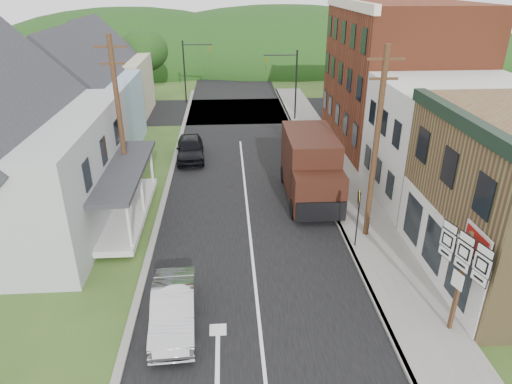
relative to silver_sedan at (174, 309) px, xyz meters
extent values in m
plane|color=#2D4719|center=(3.06, 2.20, -0.71)|extent=(120.00, 120.00, 0.00)
cube|color=black|center=(3.06, 12.20, -0.71)|extent=(9.00, 90.00, 0.02)
cube|color=black|center=(3.06, 29.20, -0.71)|extent=(60.00, 9.00, 0.02)
cube|color=slate|center=(8.96, 10.20, -0.64)|extent=(2.80, 55.00, 0.15)
cube|color=slate|center=(7.61, 10.20, -0.64)|extent=(0.20, 55.00, 0.15)
cube|color=slate|center=(-1.59, 10.20, -0.65)|extent=(0.30, 55.00, 0.12)
cube|color=silver|center=(14.36, 9.70, 2.54)|extent=(8.00, 7.00, 6.50)
cube|color=maroon|center=(14.36, 19.20, 4.29)|extent=(8.00, 12.00, 10.00)
cube|color=#A4A8AA|center=(-8.94, 8.20, 2.04)|extent=(10.00, 12.00, 5.50)
cube|color=#8CAFBF|center=(-7.94, 19.20, 1.79)|extent=(7.00, 8.00, 5.00)
cube|color=#BAB290|center=(-8.44, 28.20, 1.79)|extent=(7.00, 8.00, 5.00)
cylinder|color=#472D19|center=(8.66, 5.70, 3.79)|extent=(0.26, 0.26, 9.00)
cube|color=#472D19|center=(8.66, 5.70, 7.69)|extent=(1.60, 0.10, 0.10)
cube|color=#472D19|center=(8.66, 5.70, 6.89)|extent=(1.20, 0.10, 0.10)
cylinder|color=#472D19|center=(-3.44, 10.20, 3.79)|extent=(0.26, 0.26, 9.00)
cube|color=#472D19|center=(-3.44, 10.20, 7.69)|extent=(1.60, 0.10, 0.10)
cube|color=#472D19|center=(-3.44, 10.20, 6.89)|extent=(1.20, 0.10, 0.10)
cylinder|color=black|center=(8.06, 25.70, 2.29)|extent=(0.14, 0.14, 6.00)
cylinder|color=black|center=(6.66, 25.70, 4.89)|extent=(2.80, 0.10, 0.10)
imported|color=olive|center=(5.46, 25.70, 4.19)|extent=(0.16, 0.20, 1.00)
cylinder|color=black|center=(-1.94, 32.70, 2.29)|extent=(0.14, 0.14, 6.00)
cylinder|color=black|center=(-0.54, 32.70, 4.89)|extent=(2.80, 0.10, 0.10)
imported|color=olive|center=(0.66, 32.70, 4.19)|extent=(0.16, 0.20, 1.00)
cylinder|color=#382616|center=(-5.94, 34.20, 1.25)|extent=(0.36, 0.36, 3.92)
ellipsoid|color=black|center=(-5.94, 34.20, 4.19)|extent=(4.80, 4.80, 4.08)
ellipsoid|color=black|center=(3.06, 57.20, -0.71)|extent=(90.00, 30.00, 16.00)
imported|color=#BDBCC2|center=(0.00, 0.00, 0.00)|extent=(1.74, 4.40, 1.43)
imported|color=black|center=(-0.50, 16.71, 0.07)|extent=(2.14, 4.69, 1.56)
cube|color=black|center=(6.66, 10.71, 1.29)|extent=(2.67, 5.06, 3.32)
cube|color=black|center=(6.64, 7.73, 0.72)|extent=(2.65, 1.85, 2.17)
cube|color=black|center=(6.64, 7.96, 1.63)|extent=(2.41, 1.39, 0.06)
cube|color=black|center=(6.63, 6.76, 0.15)|extent=(2.52, 0.19, 1.03)
cylinder|color=black|center=(5.44, 7.86, -0.20)|extent=(0.33, 1.03, 1.03)
cylinder|color=black|center=(7.84, 7.84, -0.20)|extent=(0.33, 1.03, 1.03)
cylinder|color=black|center=(5.48, 12.43, -0.20)|extent=(0.33, 1.03, 1.03)
cylinder|color=black|center=(7.88, 12.41, -0.20)|extent=(0.33, 1.03, 1.03)
cube|color=#472D19|center=(9.77, -0.97, 1.40)|extent=(0.15, 0.15, 3.92)
cube|color=black|center=(9.70, -0.99, 2.63)|extent=(0.61, 2.18, 0.09)
cube|color=white|center=(9.86, -1.76, 3.13)|extent=(0.18, 0.60, 0.25)
cube|color=white|center=(9.86, -1.76, 2.63)|extent=(0.19, 0.66, 0.62)
cube|color=white|center=(9.86, -1.76, 2.13)|extent=(0.18, 0.60, 0.31)
cube|color=white|center=(9.66, -1.00, 3.13)|extent=(0.18, 0.60, 0.25)
cube|color=white|center=(9.66, -1.00, 2.63)|extent=(0.19, 0.66, 0.62)
cube|color=white|center=(9.66, -1.00, 2.13)|extent=(0.18, 0.60, 0.31)
cube|color=white|center=(9.46, -0.24, 3.13)|extent=(0.18, 0.60, 0.25)
cube|color=white|center=(9.46, -0.24, 2.63)|extent=(0.19, 0.66, 0.62)
cube|color=white|center=(9.46, -0.24, 2.13)|extent=(0.18, 0.60, 0.31)
cube|color=white|center=(9.66, -1.00, 1.51)|extent=(0.15, 0.49, 0.62)
cylinder|color=black|center=(7.86, 4.67, 0.79)|extent=(0.08, 0.08, 2.72)
cube|color=black|center=(7.78, 4.67, 1.93)|extent=(0.16, 0.79, 0.80)
cube|color=yellow|center=(7.80, 4.67, 1.93)|extent=(0.15, 0.71, 0.72)
camera|label=1|loc=(2.09, -13.09, 10.70)|focal=32.00mm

